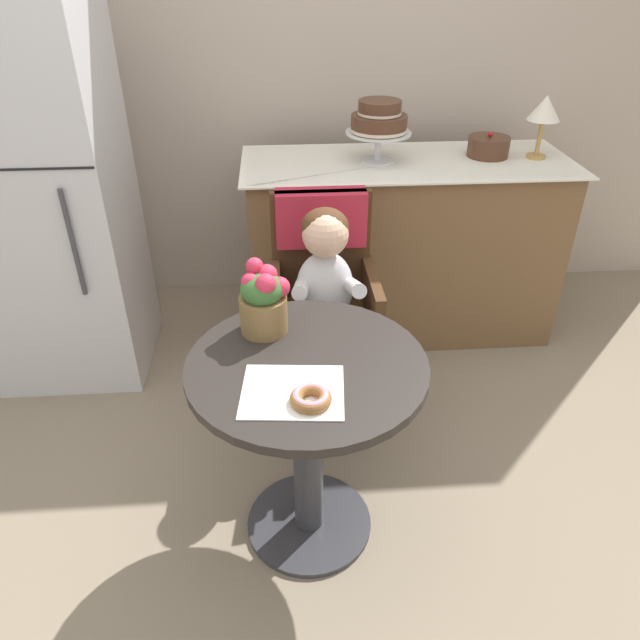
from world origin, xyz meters
name	(u,v)px	position (x,y,z in m)	size (l,w,h in m)	color
ground_plane	(309,524)	(0.00, 0.00, 0.00)	(8.00, 8.00, 0.00)	gray
back_wall	(285,41)	(0.00, 1.85, 1.35)	(4.80, 0.10, 2.70)	#B2A393
cafe_table	(308,417)	(0.00, 0.00, 0.51)	(0.72, 0.72, 0.72)	#282321
wicker_chair	(322,274)	(0.10, 0.69, 0.64)	(0.42, 0.45, 0.95)	#472D19
seated_child	(326,285)	(0.10, 0.54, 0.68)	(0.27, 0.32, 0.73)	silver
paper_napkin	(293,392)	(-0.05, -0.13, 0.72)	(0.28, 0.24, 0.00)	white
donut_front	(311,398)	(0.00, -0.19, 0.74)	(0.11, 0.11, 0.04)	#936033
flower_vase	(263,299)	(-0.12, 0.18, 0.83)	(0.16, 0.15, 0.24)	brown
display_counter	(401,247)	(0.55, 1.30, 0.45)	(1.56, 0.62, 0.90)	brown
tiered_cake_stand	(379,122)	(0.40, 1.30, 1.08)	(0.30, 0.30, 0.28)	silver
round_layer_cake	(488,147)	(0.94, 1.35, 0.95)	(0.20, 0.20, 0.12)	#4C2D1E
table_lamp	(545,111)	(1.17, 1.30, 1.12)	(0.15, 0.15, 0.28)	#B28C47
refrigerator	(47,196)	(-1.05, 1.10, 0.85)	(0.64, 0.63, 1.70)	silver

